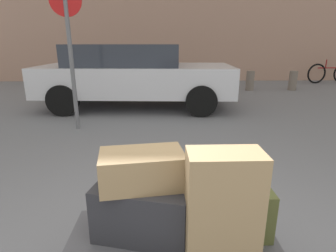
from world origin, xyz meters
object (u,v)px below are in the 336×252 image
Objects in this scene: bicycle_leaning at (330,73)px; bollard_kerb_near at (250,81)px; suitcase_tan_rear_left at (223,208)px; duffel_bag_tan_topmost_pile at (142,169)px; no_parking_sign at (70,43)px; duffel_bag_olive_center at (222,207)px; bollard_kerb_mid at (293,81)px; parked_car at (134,74)px; duffel_bag_charcoal_front_right at (143,209)px.

bollard_kerb_near is (-3.44, -1.52, -0.07)m from bicycle_leaning.
suitcase_tan_rear_left reaches higher than duffel_bag_tan_topmost_pile.
bicycle_leaning is 0.75× the size of no_parking_sign.
duffel_bag_olive_center is 3.81m from no_parking_sign.
bollard_kerb_mid is (-2.08, -1.52, -0.07)m from bicycle_leaning.
bicycle_leaning is 2.92× the size of bollard_kerb_near.
no_parking_sign reaches higher than bicycle_leaning.
parked_car reaches higher than bollard_kerb_mid.
bicycle_leaning is at bearing 36.19° from bollard_kerb_mid.
bicycle_leaning is 2.58m from bollard_kerb_mid.
duffel_bag_charcoal_front_right reaches higher than duffel_bag_olive_center.
duffel_bag_olive_center is at bearing 75.71° from suitcase_tan_rear_left.
suitcase_tan_rear_left is at bearing -34.37° from duffel_bag_tan_topmost_pile.
suitcase_tan_rear_left is 0.26× the size of no_parking_sign.
bicycle_leaning is at bearing 67.28° from duffel_bag_charcoal_front_right.
duffel_bag_tan_topmost_pile reaches higher than bollard_kerb_mid.
bicycle_leaning reaches higher than duffel_bag_olive_center.
duffel_bag_olive_center is at bearing -59.95° from no_parking_sign.
no_parking_sign is (-1.85, 3.19, 0.96)m from duffel_bag_olive_center.
duffel_bag_charcoal_front_right is at bearing -67.07° from no_parking_sign.
bollard_kerb_mid is at bearing 62.13° from duffel_bag_olive_center.
bicycle_leaning is at bearing 45.43° from duffel_bag_tan_topmost_pile.
parked_car is at bearing 101.71° from duffel_bag_olive_center.
bollard_kerb_near is at bearing -156.16° from bicycle_leaning.
suitcase_tan_rear_left is 8.31m from bollard_kerb_mid.
suitcase_tan_rear_left is 1.02× the size of bollard_kerb_near.
duffel_bag_charcoal_front_right is 0.27m from duffel_bag_tan_topmost_pile.
bollard_kerb_near is at bearing 59.53° from duffel_bag_tan_topmost_pile.
duffel_bag_olive_center is 0.90× the size of bollard_kerb_mid.
duffel_bag_charcoal_front_right is 0.48m from duffel_bag_olive_center.
no_parking_sign reaches higher than bollard_kerb_mid.
bollard_kerb_near is at bearing 81.39° from duffel_bag_charcoal_front_right.
parked_car is 5.30m from bollard_kerb_mid.
bollard_kerb_near is at bearing 32.96° from parked_car.
suitcase_tan_rear_left is 1.02× the size of bollard_kerb_mid.
no_parking_sign is at bearing -145.12° from bollard_kerb_mid.
suitcase_tan_rear_left is 0.35× the size of bicycle_leaning.
no_parking_sign reaches higher than duffel_bag_olive_center.
suitcase_tan_rear_left is at bearing -117.57° from bollard_kerb_mid.
no_parking_sign is at bearing 120.18° from duffel_bag_olive_center.
duffel_bag_olive_center is 0.90× the size of bollard_kerb_near.
suitcase_tan_rear_left is at bearing -103.57° from duffel_bag_olive_center.
bollard_kerb_near is at bearing 71.35° from duffel_bag_olive_center.
parked_car is at bearing -147.04° from bollard_kerb_near.
bollard_kerb_near is 1.36m from bollard_kerb_mid.
duffel_bag_charcoal_front_right is 4.97m from parked_car.
duffel_bag_tan_topmost_pile is (-0.48, -0.04, 0.28)m from duffel_bag_olive_center.
duffel_bag_charcoal_front_right is 3.63m from no_parking_sign.
duffel_bag_olive_center reaches higher than bollard_kerb_near.
duffel_bag_tan_topmost_pile reaches higher than bollard_kerb_near.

